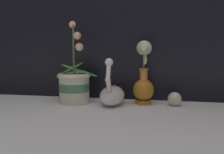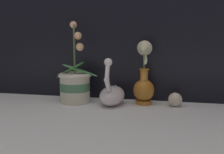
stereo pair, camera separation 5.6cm
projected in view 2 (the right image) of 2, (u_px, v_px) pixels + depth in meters
ground_plane at (113, 113)px, 1.04m from camera, size 2.80×2.80×0.00m
orchid_potted_plant at (75, 84)px, 1.20m from camera, size 0.21×0.15×0.37m
swan_figurine at (112, 94)px, 1.16m from camera, size 0.11×0.22×0.21m
blue_vase at (144, 81)px, 1.16m from camera, size 0.09×0.12×0.28m
glass_sphere at (175, 100)px, 1.13m from camera, size 0.06×0.06×0.06m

